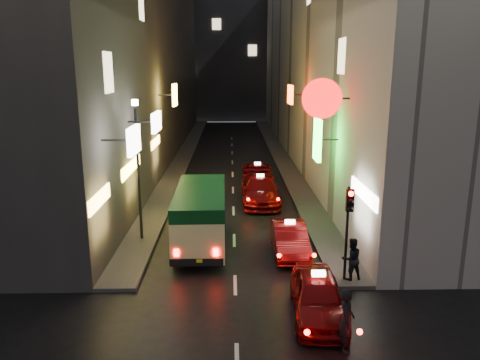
{
  "coord_description": "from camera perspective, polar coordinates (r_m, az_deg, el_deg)",
  "views": [
    {
      "loc": [
        -0.15,
        -7.11,
        7.71
      ],
      "look_at": [
        0.27,
        13.0,
        2.84
      ],
      "focal_mm": 35.0,
      "sensor_mm": 36.0,
      "label": 1
    }
  ],
  "objects": [
    {
      "name": "building_left",
      "position": [
        41.87,
        -12.42,
        15.06
      ],
      "size": [
        7.44,
        52.0,
        18.0
      ],
      "color": "#3B3936",
      "rests_on": "ground"
    },
    {
      "name": "building_right",
      "position": [
        41.93,
        10.39,
        15.15
      ],
      "size": [
        8.07,
        52.0,
        18.0
      ],
      "color": "#A7A399",
      "rests_on": "ground"
    },
    {
      "name": "building_far",
      "position": [
        73.19,
        -1.11,
        16.18
      ],
      "size": [
        30.0,
        10.0,
        22.0
      ],
      "primitive_type": "cube",
      "color": "#323237",
      "rests_on": "ground"
    },
    {
      "name": "sidewalk_left",
      "position": [
        42.02,
        -6.77,
        3.04
      ],
      "size": [
        1.5,
        52.0,
        0.15
      ],
      "primitive_type": "cube",
      "color": "#494744",
      "rests_on": "ground"
    },
    {
      "name": "sidewalk_right",
      "position": [
        42.05,
        4.85,
        3.09
      ],
      "size": [
        1.5,
        52.0,
        0.15
      ],
      "primitive_type": "cube",
      "color": "#494744",
      "rests_on": "ground"
    },
    {
      "name": "minibus",
      "position": [
        20.43,
        -4.81,
        -3.77
      ],
      "size": [
        2.18,
        6.01,
        2.57
      ],
      "color": "#F7EC9A",
      "rests_on": "ground"
    },
    {
      "name": "taxi_near",
      "position": [
        15.32,
        9.47,
        -13.41
      ],
      "size": [
        2.36,
        5.13,
        1.76
      ],
      "color": "#700608",
      "rests_on": "ground"
    },
    {
      "name": "taxi_second",
      "position": [
        20.02,
        6.07,
        -6.81
      ],
      "size": [
        1.95,
        4.73,
        1.67
      ],
      "color": "#700608",
      "rests_on": "ground"
    },
    {
      "name": "taxi_third",
      "position": [
        27.18,
        2.47,
        -0.93
      ],
      "size": [
        2.32,
        5.62,
        1.95
      ],
      "color": "#700608",
      "rests_on": "ground"
    },
    {
      "name": "taxi_far",
      "position": [
        31.88,
        2.15,
        0.95
      ],
      "size": [
        2.05,
        4.66,
        1.63
      ],
      "color": "#700608",
      "rests_on": "ground"
    },
    {
      "name": "pedestrian_crossing",
      "position": [
        13.72,
        12.88,
        -15.86
      ],
      "size": [
        0.54,
        0.74,
        2.08
      ],
      "primitive_type": "imported",
      "rotation": [
        0.0,
        0.0,
        1.42
      ],
      "color": "black",
      "rests_on": "ground"
    },
    {
      "name": "pedestrian_sidewalk",
      "position": [
        17.63,
        13.45,
        -9.01
      ],
      "size": [
        0.75,
        0.57,
        1.78
      ],
      "primitive_type": "imported",
      "rotation": [
        0.0,
        0.0,
        3.38
      ],
      "color": "black",
      "rests_on": "sidewalk_right"
    },
    {
      "name": "traffic_light",
      "position": [
        16.89,
        13.12,
        -4.06
      ],
      "size": [
        0.26,
        0.43,
        3.5
      ],
      "color": "black",
      "rests_on": "sidewalk_right"
    },
    {
      "name": "lamp_post",
      "position": [
        20.9,
        -12.35,
        2.29
      ],
      "size": [
        0.28,
        0.28,
        6.22
      ],
      "color": "black",
      "rests_on": "sidewalk_left"
    }
  ]
}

